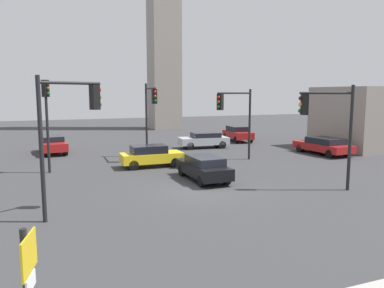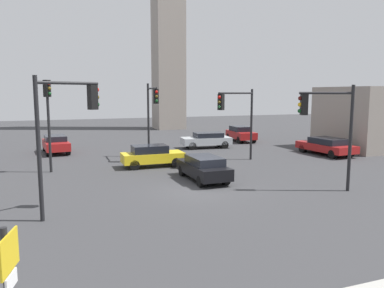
{
  "view_description": "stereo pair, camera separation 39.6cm",
  "coord_description": "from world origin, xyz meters",
  "px_view_note": "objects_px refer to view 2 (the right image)",
  "views": [
    {
      "loc": [
        -7.22,
        -16.95,
        4.79
      ],
      "look_at": [
        0.47,
        2.53,
        1.94
      ],
      "focal_mm": 35.29,
      "sensor_mm": 36.0,
      "label": 1
    },
    {
      "loc": [
        -6.85,
        -17.09,
        4.79
      ],
      "look_at": [
        0.47,
        2.53,
        1.94
      ],
      "focal_mm": 35.29,
      "sensor_mm": 36.0,
      "label": 2
    }
  ],
  "objects_px": {
    "traffic_light_3": "(152,107)",
    "car_7": "(241,133)",
    "traffic_light_2": "(327,119)",
    "car_5": "(207,140)",
    "traffic_light_0": "(48,109)",
    "traffic_light_1": "(237,110)",
    "car_0": "(152,155)",
    "car_6": "(203,167)",
    "traffic_light_4": "(66,118)",
    "car_3": "(326,146)",
    "car_2": "(56,143)"
  },
  "relations": [
    {
      "from": "traffic_light_3",
      "to": "car_7",
      "type": "relative_size",
      "value": 1.34
    },
    {
      "from": "traffic_light_2",
      "to": "car_5",
      "type": "bearing_deg",
      "value": -68.34
    },
    {
      "from": "traffic_light_0",
      "to": "car_5",
      "type": "xyz_separation_m",
      "value": [
        12.76,
        6.08,
        -3.11
      ]
    },
    {
      "from": "traffic_light_0",
      "to": "traffic_light_1",
      "type": "relative_size",
      "value": 1.1
    },
    {
      "from": "traffic_light_2",
      "to": "car_0",
      "type": "height_order",
      "value": "traffic_light_2"
    },
    {
      "from": "traffic_light_0",
      "to": "car_6",
      "type": "distance_m",
      "value": 9.94
    },
    {
      "from": "traffic_light_0",
      "to": "traffic_light_4",
      "type": "bearing_deg",
      "value": -39.53
    },
    {
      "from": "traffic_light_2",
      "to": "car_3",
      "type": "relative_size",
      "value": 1.06
    },
    {
      "from": "traffic_light_4",
      "to": "car_3",
      "type": "xyz_separation_m",
      "value": [
        19.41,
        8.22,
        -3.09
      ]
    },
    {
      "from": "car_3",
      "to": "car_6",
      "type": "distance_m",
      "value": 13.1
    },
    {
      "from": "traffic_light_1",
      "to": "traffic_light_4",
      "type": "height_order",
      "value": "traffic_light_4"
    },
    {
      "from": "traffic_light_0",
      "to": "traffic_light_4",
      "type": "relative_size",
      "value": 1.02
    },
    {
      "from": "traffic_light_0",
      "to": "car_3",
      "type": "distance_m",
      "value": 20.35
    },
    {
      "from": "car_5",
      "to": "car_3",
      "type": "bearing_deg",
      "value": 143.34
    },
    {
      "from": "traffic_light_2",
      "to": "traffic_light_4",
      "type": "height_order",
      "value": "traffic_light_4"
    },
    {
      "from": "car_0",
      "to": "car_2",
      "type": "distance_m",
      "value": 10.1
    },
    {
      "from": "car_5",
      "to": "traffic_light_2",
      "type": "bearing_deg",
      "value": 94.78
    },
    {
      "from": "traffic_light_2",
      "to": "car_2",
      "type": "bearing_deg",
      "value": -32.28
    },
    {
      "from": "traffic_light_4",
      "to": "car_7",
      "type": "height_order",
      "value": "traffic_light_4"
    },
    {
      "from": "traffic_light_4",
      "to": "car_0",
      "type": "height_order",
      "value": "traffic_light_4"
    },
    {
      "from": "car_2",
      "to": "traffic_light_2",
      "type": "bearing_deg",
      "value": 30.18
    },
    {
      "from": "car_5",
      "to": "car_7",
      "type": "bearing_deg",
      "value": -143.68
    },
    {
      "from": "car_2",
      "to": "car_0",
      "type": "bearing_deg",
      "value": 29.73
    },
    {
      "from": "traffic_light_2",
      "to": "car_7",
      "type": "xyz_separation_m",
      "value": [
        5.07,
        18.39,
        -2.76
      ]
    },
    {
      "from": "traffic_light_0",
      "to": "traffic_light_1",
      "type": "xyz_separation_m",
      "value": [
        11.8,
        -1.49,
        -0.2
      ]
    },
    {
      "from": "traffic_light_4",
      "to": "car_5",
      "type": "height_order",
      "value": "traffic_light_4"
    },
    {
      "from": "traffic_light_2",
      "to": "car_2",
      "type": "xyz_separation_m",
      "value": [
        -12.21,
        17.16,
        -2.8
      ]
    },
    {
      "from": "traffic_light_2",
      "to": "traffic_light_3",
      "type": "relative_size",
      "value": 0.94
    },
    {
      "from": "traffic_light_3",
      "to": "car_5",
      "type": "distance_m",
      "value": 7.61
    },
    {
      "from": "traffic_light_4",
      "to": "car_7",
      "type": "bearing_deg",
      "value": 19.67
    },
    {
      "from": "car_6",
      "to": "car_7",
      "type": "relative_size",
      "value": 1.03
    },
    {
      "from": "traffic_light_1",
      "to": "car_3",
      "type": "relative_size",
      "value": 1.04
    },
    {
      "from": "traffic_light_3",
      "to": "car_5",
      "type": "height_order",
      "value": "traffic_light_3"
    },
    {
      "from": "car_0",
      "to": "traffic_light_3",
      "type": "bearing_deg",
      "value": 75.63
    },
    {
      "from": "car_0",
      "to": "car_3",
      "type": "bearing_deg",
      "value": 0.52
    },
    {
      "from": "car_0",
      "to": "traffic_light_4",
      "type": "bearing_deg",
      "value": -122.71
    },
    {
      "from": "traffic_light_3",
      "to": "car_7",
      "type": "bearing_deg",
      "value": 123.48
    },
    {
      "from": "car_3",
      "to": "traffic_light_4",
      "type": "bearing_deg",
      "value": 109.15
    },
    {
      "from": "traffic_light_1",
      "to": "car_5",
      "type": "xyz_separation_m",
      "value": [
        0.96,
        7.56,
        -2.91
      ]
    },
    {
      "from": "car_6",
      "to": "traffic_light_3",
      "type": "bearing_deg",
      "value": 6.53
    },
    {
      "from": "car_7",
      "to": "traffic_light_3",
      "type": "bearing_deg",
      "value": -53.36
    },
    {
      "from": "traffic_light_3",
      "to": "car_3",
      "type": "bearing_deg",
      "value": 79.29
    },
    {
      "from": "car_2",
      "to": "car_6",
      "type": "bearing_deg",
      "value": 24.67
    },
    {
      "from": "car_2",
      "to": "car_6",
      "type": "xyz_separation_m",
      "value": [
        7.49,
        -13.01,
        -0.04
      ]
    },
    {
      "from": "traffic_light_4",
      "to": "car_3",
      "type": "relative_size",
      "value": 1.11
    },
    {
      "from": "traffic_light_3",
      "to": "traffic_light_4",
      "type": "xyz_separation_m",
      "value": [
        -6.22,
        -11.04,
        0.02
      ]
    },
    {
      "from": "traffic_light_0",
      "to": "car_5",
      "type": "distance_m",
      "value": 14.47
    },
    {
      "from": "car_3",
      "to": "car_6",
      "type": "bearing_deg",
      "value": 107.08
    },
    {
      "from": "car_3",
      "to": "traffic_light_0",
      "type": "bearing_deg",
      "value": 84.64
    },
    {
      "from": "car_0",
      "to": "car_6",
      "type": "relative_size",
      "value": 0.95
    }
  ]
}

